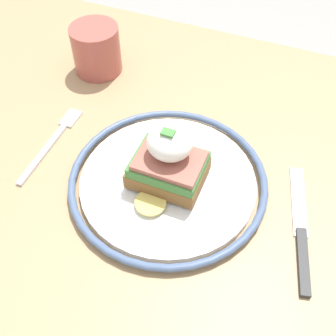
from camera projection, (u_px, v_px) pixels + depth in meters
dining_table at (157, 231)px, 0.64m from camera, size 1.14×0.80×0.72m
plate at (168, 181)px, 0.57m from camera, size 0.27×0.27×0.02m
sandwich at (168, 162)px, 0.54m from camera, size 0.10×0.10×0.09m
fork at (53, 141)px, 0.62m from camera, size 0.02×0.16×0.00m
knife at (301, 236)px, 0.52m from camera, size 0.06×0.19×0.01m
cup at (96, 49)px, 0.70m from camera, size 0.08×0.08×0.08m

